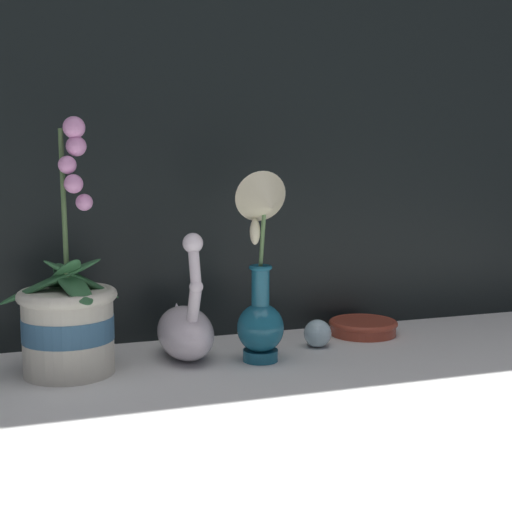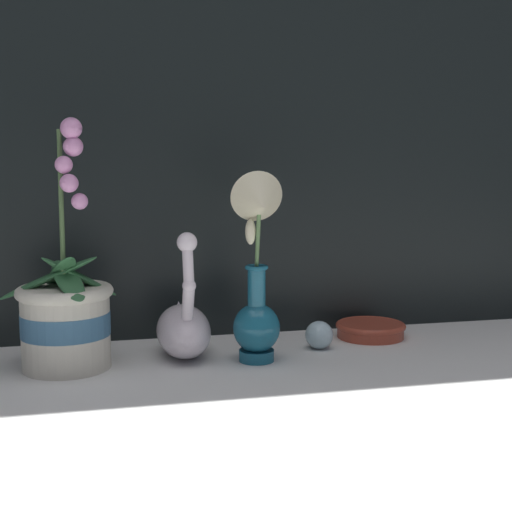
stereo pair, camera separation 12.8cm
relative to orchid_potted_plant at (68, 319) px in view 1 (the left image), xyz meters
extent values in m
plane|color=silver|center=(0.30, -0.10, -0.09)|extent=(2.80, 2.80, 0.00)
cube|color=black|center=(0.30, 0.18, 0.51)|extent=(2.80, 0.03, 1.20)
cylinder|color=beige|center=(0.00, 0.00, -0.02)|extent=(0.15, 0.15, 0.14)
cylinder|color=#386689|center=(0.00, 0.00, -0.02)|extent=(0.15, 0.15, 0.04)
torus|color=beige|center=(0.00, 0.00, 0.04)|extent=(0.16, 0.16, 0.02)
cylinder|color=#4C6B3D|center=(0.00, 0.00, 0.18)|extent=(0.01, 0.04, 0.26)
ellipsoid|color=#2D6038|center=(0.02, 0.01, 0.06)|extent=(0.13, 0.07, 0.08)
ellipsoid|color=#2D6038|center=(-0.01, 0.02, 0.06)|extent=(0.08, 0.16, 0.09)
ellipsoid|color=#2D6038|center=(-0.03, 0.00, 0.06)|extent=(0.17, 0.06, 0.08)
ellipsoid|color=#2D6038|center=(0.01, -0.02, 0.06)|extent=(0.08, 0.14, 0.06)
sphere|color=#DB8EC6|center=(0.02, 0.00, 0.30)|extent=(0.04, 0.04, 0.04)
sphere|color=#DB8EC6|center=(0.02, 0.00, 0.28)|extent=(0.03, 0.03, 0.03)
sphere|color=#DB8EC6|center=(0.01, -0.01, 0.25)|extent=(0.03, 0.03, 0.03)
sphere|color=#DB8EC6|center=(0.01, -0.03, 0.22)|extent=(0.03, 0.03, 0.03)
sphere|color=#DB8EC6|center=(0.03, -0.02, 0.19)|extent=(0.03, 0.03, 0.03)
ellipsoid|color=white|center=(0.20, 0.03, -0.05)|extent=(0.09, 0.17, 0.09)
cone|color=white|center=(0.20, 0.09, -0.03)|extent=(0.05, 0.06, 0.06)
cylinder|color=white|center=(0.20, -0.04, 0.01)|extent=(0.02, 0.05, 0.08)
sphere|color=white|center=(0.20, -0.06, 0.05)|extent=(0.02, 0.02, 0.02)
cylinder|color=white|center=(0.20, -0.05, 0.08)|extent=(0.02, 0.04, 0.07)
sphere|color=white|center=(0.20, -0.04, 0.12)|extent=(0.03, 0.03, 0.03)
cylinder|color=#195B75|center=(0.32, -0.03, -0.08)|extent=(0.06, 0.06, 0.02)
ellipsoid|color=#195B75|center=(0.32, -0.03, -0.03)|extent=(0.08, 0.08, 0.09)
cylinder|color=#195B75|center=(0.32, -0.03, 0.04)|extent=(0.03, 0.03, 0.07)
torus|color=#195B75|center=(0.32, -0.03, 0.07)|extent=(0.04, 0.04, 0.01)
cylinder|color=#567A47|center=(0.32, -0.04, 0.12)|extent=(0.01, 0.03, 0.10)
cone|color=beige|center=(0.32, -0.06, 0.19)|extent=(0.09, 0.08, 0.10)
ellipsoid|color=beige|center=(0.31, -0.04, 0.13)|extent=(0.02, 0.02, 0.04)
sphere|color=silver|center=(0.45, 0.02, -0.07)|extent=(0.05, 0.05, 0.05)
cylinder|color=#A8422D|center=(0.57, 0.08, -0.08)|extent=(0.13, 0.13, 0.03)
torus|color=#A8422D|center=(0.57, 0.08, -0.07)|extent=(0.14, 0.14, 0.01)
camera|label=1|loc=(-0.07, -1.16, 0.25)|focal=50.00mm
camera|label=2|loc=(0.05, -1.20, 0.25)|focal=50.00mm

